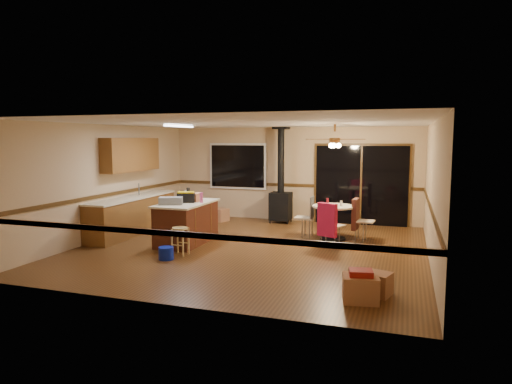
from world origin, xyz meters
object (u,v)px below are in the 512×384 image
at_px(wood_stove, 281,196).
at_px(chair_right, 357,214).
at_px(dining_table, 333,216).
at_px(chair_left, 308,212).
at_px(box_under_window, 220,215).
at_px(bar_stool, 180,241).
at_px(box_corner_b, 376,284).
at_px(toolbox_black, 186,198).
at_px(toolbox_grey, 171,201).
at_px(kitchen_island, 187,223).
at_px(box_corner_a, 360,289).
at_px(blue_bucket, 166,253).
at_px(chair_near, 328,220).

distance_m(wood_stove, chair_right, 2.74).
distance_m(dining_table, chair_left, 0.61).
distance_m(wood_stove, box_under_window, 1.80).
distance_m(bar_stool, dining_table, 3.55).
bearing_deg(box_corner_b, wood_stove, 118.76).
bearing_deg(box_under_window, chair_left, -24.82).
distance_m(toolbox_black, box_corner_b, 4.78).
xyz_separation_m(dining_table, box_corner_b, (1.18, -3.54, -0.37)).
distance_m(toolbox_grey, dining_table, 3.64).
distance_m(kitchen_island, dining_table, 3.29).
bearing_deg(box_corner_a, chair_right, 96.80).
bearing_deg(bar_stool, chair_left, 50.41).
height_order(box_under_window, box_corner_b, box_under_window).
height_order(toolbox_black, blue_bucket, toolbox_black).
xyz_separation_m(wood_stove, box_corner_a, (2.68, -5.58, -0.54)).
bearing_deg(chair_near, box_corner_a, -72.30).
xyz_separation_m(kitchen_island, box_corner_a, (3.98, -2.53, -0.27)).
height_order(wood_stove, toolbox_black, wood_stove).
xyz_separation_m(bar_stool, dining_table, (2.63, 2.36, 0.26)).
height_order(toolbox_grey, box_corner_a, toolbox_grey).
bearing_deg(bar_stool, box_under_window, 101.23).
bearing_deg(dining_table, box_under_window, 157.65).
bearing_deg(kitchen_island, toolbox_black, -143.02).
height_order(chair_left, box_corner_a, chair_left).
bearing_deg(dining_table, kitchen_island, -155.50).
bearing_deg(box_corner_a, blue_bucket, 162.78).
height_order(toolbox_grey, chair_right, toolbox_grey).
relative_size(box_under_window, box_corner_b, 1.07).
xyz_separation_m(toolbox_grey, box_under_window, (-0.20, 3.11, -0.80)).
distance_m(kitchen_island, blue_bucket, 1.44).
relative_size(kitchen_island, bar_stool, 3.04).
relative_size(wood_stove, chair_near, 3.60).
height_order(bar_stool, box_corner_a, bar_stool).
bearing_deg(kitchen_island, wood_stove, 66.91).
xyz_separation_m(kitchen_island, bar_stool, (0.36, -1.00, -0.18)).
relative_size(blue_bucket, chair_right, 0.41).
bearing_deg(toolbox_black, dining_table, 24.53).
distance_m(kitchen_island, chair_right, 3.79).
distance_m(kitchen_island, chair_left, 2.81).
relative_size(kitchen_island, chair_left, 3.26).
relative_size(toolbox_grey, box_under_window, 1.10).
xyz_separation_m(wood_stove, box_corner_b, (2.87, -5.23, -0.56)).
distance_m(blue_bucket, chair_left, 3.59).
relative_size(toolbox_grey, blue_bucket, 1.70).
xyz_separation_m(chair_left, chair_near, (0.62, -0.97, 0.01)).
bearing_deg(toolbox_grey, bar_stool, -49.49).
xyz_separation_m(bar_stool, blue_bucket, (-0.10, -0.38, -0.16)).
distance_m(chair_left, chair_right, 1.11).
bearing_deg(wood_stove, chair_near, -56.10).
bearing_deg(blue_bucket, chair_left, 53.09).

